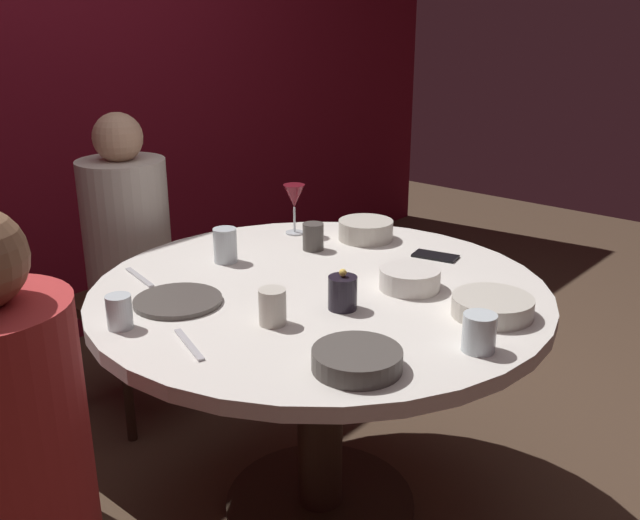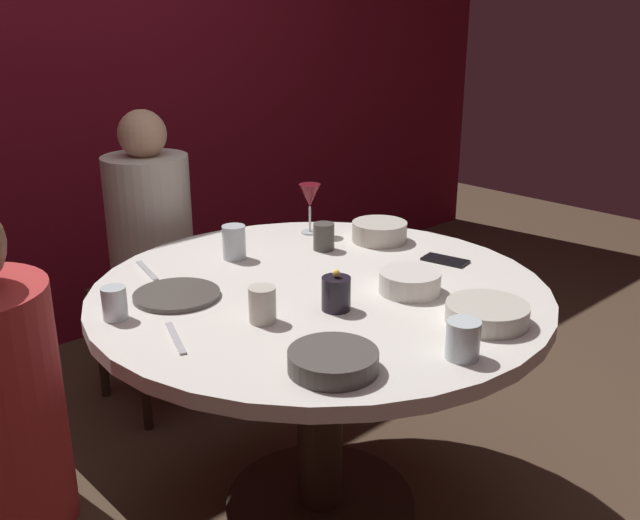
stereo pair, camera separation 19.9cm
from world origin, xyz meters
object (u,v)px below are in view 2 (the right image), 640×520
cup_center_front (463,340)px  bowl_small_white (487,313)px  cup_by_left_diner (262,305)px  cup_far_edge (324,237)px  bowl_serving_large (379,232)px  dinner_plate (177,295)px  dining_table (320,338)px  cell_phone (445,260)px  cup_near_candle (114,303)px  wine_glass (310,198)px  cup_by_right_diner (234,242)px  bowl_salad_center (410,282)px  seated_diner_back (150,229)px  bowl_sauce_side (333,361)px  candle_holder (336,293)px

cup_center_front → bowl_small_white: bearing=19.4°
cup_by_left_diner → cup_far_edge: cup_by_left_diner is taller
bowl_serving_large → dinner_plate: bearing=177.0°
cup_center_front → dining_table: bearing=83.2°
cell_phone → cup_near_candle: cup_near_candle is taller
dining_table → bowl_serving_large: bearing=21.2°
wine_glass → cup_by_right_diner: 0.37m
wine_glass → bowl_salad_center: wine_glass is taller
seated_diner_back → cup_near_candle: (-0.53, -0.75, 0.08)m
wine_glass → dinner_plate: 0.70m
cup_by_right_diner → cup_center_front: (-0.03, -0.90, -0.01)m
cell_phone → bowl_sauce_side: 0.80m
bowl_sauce_side → cup_near_candle: (-0.21, 0.58, 0.02)m
cup_by_right_diner → dining_table: bearing=-84.8°
cup_by_left_diner → dinner_plate: bearing=104.3°
cup_far_edge → seated_diner_back: bearing=108.2°
candle_holder → cup_center_front: size_ratio=1.24×
bowl_salad_center → bowl_small_white: (-0.02, -0.27, -0.00)m
cup_by_right_diner → candle_holder: bearing=-95.4°
seated_diner_back → bowl_serving_large: size_ratio=6.26×
cup_center_front → wine_glass: bearing=67.5°
bowl_salad_center → seated_diner_back: bearing=97.6°
dining_table → dinner_plate: dinner_plate is taller
cell_phone → wine_glass: bearing=89.6°
bowl_small_white → cup_by_left_diner: (-0.41, 0.39, 0.02)m
wine_glass → cup_center_front: bearing=-112.5°
bowl_serving_large → cup_near_candle: cup_near_candle is taller
cup_by_left_diner → cup_center_front: bearing=-66.0°
dinner_plate → bowl_sauce_side: size_ratio=1.18×
seated_diner_back → bowl_sauce_side: seated_diner_back is taller
candle_holder → cup_near_candle: size_ratio=1.30×
bowl_serving_large → bowl_small_white: (-0.30, -0.64, -0.01)m
cell_phone → cup_by_right_diner: 0.67m
cell_phone → bowl_salad_center: 0.29m
bowl_serving_large → cup_by_right_diner: 0.51m
bowl_small_white → seated_diner_back: bearing=95.5°
candle_holder → cup_near_candle: bearing=143.0°
bowl_salad_center → cup_near_candle: bearing=150.1°
bowl_small_white → cup_by_right_diner: (-0.17, 0.83, 0.03)m
cup_near_candle → cup_center_front: bearing=-57.3°
bowl_sauce_side → cup_near_candle: cup_near_candle is taller
cell_phone → cup_near_candle: bearing=150.0°
wine_glass → cell_phone: size_ratio=1.26×
seated_diner_back → candle_holder: 1.10m
dinner_plate → candle_holder: bearing=-53.8°
seated_diner_back → cup_by_left_diner: (-0.27, -1.02, 0.09)m
dinner_plate → cell_phone: size_ratio=1.70×
bowl_salad_center → bowl_sauce_side: bearing=-159.1°
dining_table → wine_glass: (0.32, 0.40, 0.29)m
candle_holder → bowl_salad_center: 0.24m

